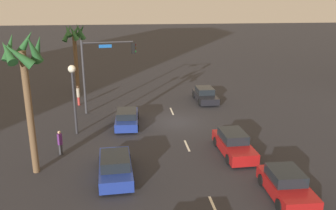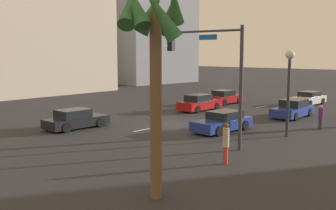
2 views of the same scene
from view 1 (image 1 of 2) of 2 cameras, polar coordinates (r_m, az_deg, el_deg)
name	(u,v)px [view 1 (image 1 of 2)]	position (r m, az deg, el deg)	size (l,w,h in m)	color
ground_plane	(176,122)	(29.65, 1.36, -2.69)	(220.00, 220.00, 0.00)	#28282D
lane_stripe_1	(214,207)	(18.41, 7.44, -16.05)	(2.00, 0.14, 0.01)	silver
lane_stripe_2	(187,146)	(25.00, 3.08, -6.58)	(1.94, 0.14, 0.01)	silver
lane_stripe_3	(172,111)	(32.28, 0.62, -1.01)	(2.05, 0.14, 0.01)	silver
car_0	(205,95)	(35.55, 5.99, 1.62)	(4.36, 1.95, 1.33)	black
car_2	(115,166)	(20.91, -8.49, -9.74)	(4.67, 2.10, 1.43)	navy
car_3	(286,185)	(19.84, 18.52, -12.12)	(4.11, 2.04, 1.40)	maroon
car_4	(127,118)	(28.82, -6.64, -2.10)	(4.57, 2.02, 1.32)	navy
car_5	(234,144)	(23.99, 10.53, -6.18)	(4.65, 1.93, 1.46)	maroon
traffic_signal	(101,64)	(31.59, -10.74, 6.49)	(0.89, 4.74, 6.51)	#38383D
streetlamp	(73,85)	(26.91, -15.05, 3.06)	(0.56, 0.56, 5.29)	#2D2D33
pedestrian_0	(78,95)	(34.91, -14.27, 1.62)	(0.42, 0.42, 1.92)	#BF3833
pedestrian_1	(60,142)	(24.44, -17.01, -5.71)	(0.45, 0.45, 1.65)	#333338
palm_tree_0	(24,67)	(20.91, -22.15, 5.63)	(2.49, 2.63, 8.34)	brown
palm_tree_1	(75,40)	(39.22, -14.78, 10.12)	(2.64, 2.84, 7.50)	brown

